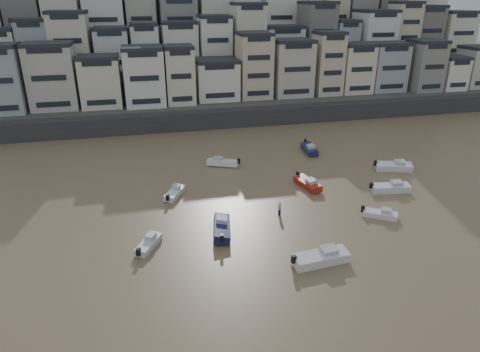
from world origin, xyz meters
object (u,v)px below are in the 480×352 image
object	(u,v)px
boat_f	(175,192)
person_pink	(280,209)
boat_g	(394,165)
boat_d	(391,186)
boat_c	(222,227)
boat_b	(381,213)
boat_j	(148,243)
boat_h	(223,161)
boat_e	(308,182)
boat_a	(321,256)
boat_i	(309,148)

from	to	relation	value
boat_f	person_pink	world-z (taller)	person_pink
boat_g	boat_d	bearing A→B (deg)	-107.30
person_pink	boat_c	bearing A→B (deg)	-161.04
boat_b	boat_j	bearing A→B (deg)	-145.10
boat_d	boat_h	xyz separation A→B (m)	(-20.26, 14.76, -0.05)
boat_b	person_pink	bearing A→B (deg)	-162.15
boat_c	boat_d	bearing A→B (deg)	-66.58
boat_d	boat_j	world-z (taller)	boat_d
boat_h	boat_j	bearing A→B (deg)	84.24
boat_d	boat_e	world-z (taller)	boat_d
boat_b	boat_h	distance (m)	25.93
boat_f	person_pink	xyz separation A→B (m)	(11.89, -8.31, 0.23)
boat_a	boat_c	size ratio (longest dim) A/B	1.04
boat_a	boat_c	world-z (taller)	boat_a
boat_c	boat_i	world-z (taller)	boat_c
boat_f	boat_g	size ratio (longest dim) A/B	0.79
boat_e	boat_f	distance (m)	18.33
boat_g	boat_e	bearing A→B (deg)	-151.91
boat_f	person_pink	bearing A→B (deg)	-96.98
boat_e	boat_h	size ratio (longest dim) A/B	1.02
boat_b	boat_i	xyz separation A→B (m)	(0.50, 23.85, 0.19)
boat_a	boat_g	distance (m)	29.06
boat_c	boat_e	world-z (taller)	boat_c
boat_b	boat_i	world-z (taller)	boat_i
boat_c	boat_h	xyz separation A→B (m)	(4.20, 20.33, -0.09)
boat_f	boat_j	size ratio (longest dim) A/B	1.04
boat_g	boat_h	size ratio (longest dim) A/B	1.11
boat_e	boat_i	size ratio (longest dim) A/B	0.94
boat_g	boat_a	bearing A→B (deg)	-118.07
boat_e	boat_j	bearing A→B (deg)	-76.23
boat_f	boat_g	xyz separation A→B (m)	(33.38, 1.39, 0.17)
boat_a	boat_d	size ratio (longest dim) A/B	1.09
boat_d	boat_i	world-z (taller)	boat_i
boat_d	boat_g	size ratio (longest dim) A/B	0.97
boat_j	person_pink	world-z (taller)	person_pink
boat_c	boat_f	world-z (taller)	boat_c
boat_a	boat_j	size ratio (longest dim) A/B	1.39
boat_d	boat_h	distance (m)	25.07
boat_c	boat_f	bearing A→B (deg)	31.66
boat_g	boat_j	distance (m)	39.63
boat_c	boat_d	world-z (taller)	boat_c
boat_a	boat_b	world-z (taller)	boat_a
boat_a	boat_b	size ratio (longest dim) A/B	1.44
boat_e	boat_h	world-z (taller)	boat_e
boat_e	boat_a	bearing A→B (deg)	-29.57
boat_f	boat_i	world-z (taller)	boat_i
boat_d	boat_e	size ratio (longest dim) A/B	1.06
boat_d	boat_h	world-z (taller)	boat_d
boat_b	boat_i	size ratio (longest dim) A/B	0.75
boat_d	boat_j	size ratio (longest dim) A/B	1.28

